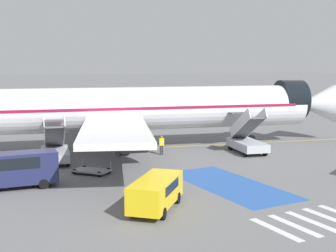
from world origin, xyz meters
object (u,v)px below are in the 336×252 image
object	(u,v)px
boarding_stairs_forward	(247,141)
baggage_cart	(91,170)
boarding_stairs_aft	(55,150)
service_van_2	(156,191)
ground_crew_1	(162,144)
service_van_1	(16,167)
fuel_tanker	(30,112)
airliner	(130,109)

from	to	relation	value
boarding_stairs_forward	baggage_cart	world-z (taller)	boarding_stairs_forward
boarding_stairs_aft	service_van_2	xyz separation A→B (m)	(1.69, -14.90, 0.08)
boarding_stairs_aft	ground_crew_1	bearing A→B (deg)	5.90
boarding_stairs_aft	baggage_cart	world-z (taller)	boarding_stairs_aft
ground_crew_1	boarding_stairs_aft	bearing A→B (deg)	-173.35
baggage_cart	service_van_2	bearing A→B (deg)	53.14
boarding_stairs_forward	service_van_1	distance (m)	20.84
service_van_2	baggage_cart	bearing A→B (deg)	-44.02
boarding_stairs_forward	service_van_2	world-z (taller)	boarding_stairs_forward
boarding_stairs_aft	fuel_tanker	xyz separation A→B (m)	(3.03, 23.95, 0.83)
boarding_stairs_forward	service_van_2	distance (m)	18.39
ground_crew_1	service_van_2	bearing A→B (deg)	-104.43
boarding_stairs_aft	service_van_1	xyz separation A→B (m)	(-4.24, -6.69, 0.39)
boarding_stairs_forward	airliner	bearing A→B (deg)	155.20
boarding_stairs_forward	ground_crew_1	distance (m)	7.76
airliner	baggage_cart	distance (m)	10.91
boarding_stairs_aft	fuel_tanker	bearing A→B (deg)	96.02
service_van_2	ground_crew_1	size ratio (longest dim) A/B	2.77
boarding_stairs_aft	ground_crew_1	distance (m)	9.19
service_van_2	boarding_stairs_forward	bearing A→B (deg)	-99.30
fuel_tanker	service_van_2	distance (m)	38.88
service_van_1	baggage_cart	size ratio (longest dim) A/B	1.78
airliner	boarding_stairs_forward	distance (m)	11.20
boarding_stairs_aft	airliner	bearing A→B (deg)	33.09
fuel_tanker	baggage_cart	size ratio (longest dim) A/B	3.21
ground_crew_1	boarding_stairs_forward	bearing A→B (deg)	-6.24
service_van_1	airliner	bearing A→B (deg)	133.46
ground_crew_1	baggage_cart	bearing A→B (deg)	-138.93
boarding_stairs_forward	service_van_1	xyz separation A→B (m)	(-20.64, -2.84, 0.36)
service_van_1	baggage_cart	world-z (taller)	service_van_1
service_van_1	ground_crew_1	size ratio (longest dim) A/B	3.09
boarding_stairs_forward	ground_crew_1	xyz separation A→B (m)	(-7.29, 2.68, -0.04)
boarding_stairs_forward	boarding_stairs_aft	bearing A→B (deg)	180.00
service_van_2	airliner	bearing A→B (deg)	-65.35
service_van_1	service_van_2	xyz separation A→B (m)	(5.93, -8.21, -0.31)
airliner	fuel_tanker	xyz separation A→B (m)	(-4.82, 21.11, -1.95)
ground_crew_1	service_van_1	bearing A→B (deg)	-143.58
fuel_tanker	ground_crew_1	xyz separation A→B (m)	(6.09, -25.12, -0.84)
airliner	boarding_stairs_forward	size ratio (longest dim) A/B	7.93
airliner	service_van_1	size ratio (longest dim) A/B	8.30
fuel_tanker	service_van_1	size ratio (longest dim) A/B	1.80
boarding_stairs_aft	baggage_cart	bearing A→B (deg)	-62.44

